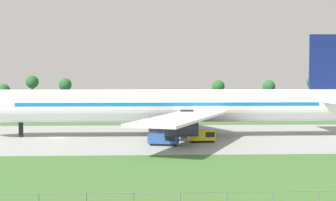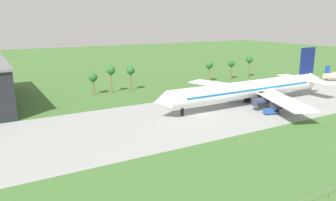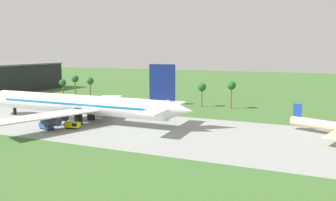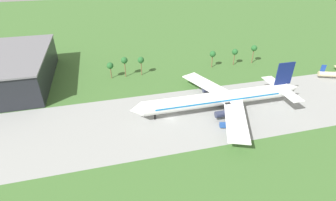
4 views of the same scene
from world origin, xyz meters
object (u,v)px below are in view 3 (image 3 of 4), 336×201
(jet_airliner, at_px, (80,104))
(terminal_building, at_px, (3,78))
(baggage_tug, at_px, (47,126))
(fuel_truck, at_px, (73,125))

(jet_airliner, relative_size, terminal_building, 1.31)
(baggage_tug, distance_m, terminal_building, 112.74)
(jet_airliner, distance_m, baggage_tug, 14.15)
(jet_airliner, relative_size, fuel_truck, 16.39)
(baggage_tug, bearing_deg, terminal_building, 145.12)
(fuel_truck, bearing_deg, terminal_building, 148.62)
(baggage_tug, height_order, terminal_building, terminal_building)
(jet_airliner, relative_size, baggage_tug, 14.89)
(fuel_truck, bearing_deg, jet_airliner, 113.72)
(terminal_building, bearing_deg, baggage_tug, -34.88)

